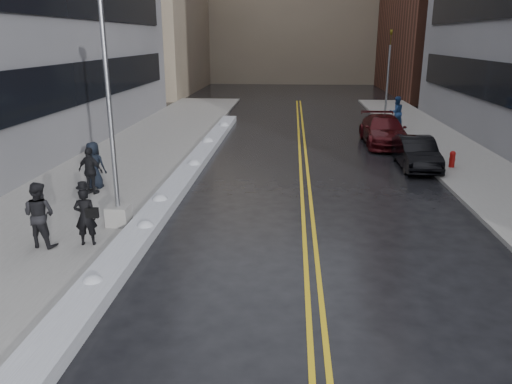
% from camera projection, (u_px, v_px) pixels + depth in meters
% --- Properties ---
extents(ground, '(160.00, 160.00, 0.00)m').
position_uv_depth(ground, '(217.00, 260.00, 13.19)').
color(ground, black).
rests_on(ground, ground).
extents(sidewalk_west, '(5.50, 50.00, 0.15)m').
position_uv_depth(sidewalk_west, '(125.00, 163.00, 23.09)').
color(sidewalk_west, gray).
rests_on(sidewalk_west, ground).
extents(sidewalk_east, '(4.00, 50.00, 0.15)m').
position_uv_depth(sidewalk_east, '(474.00, 169.00, 22.01)').
color(sidewalk_east, gray).
rests_on(sidewalk_east, ground).
extents(lane_line_left, '(0.12, 50.00, 0.01)m').
position_uv_depth(lane_line_left, '(301.00, 168.00, 22.56)').
color(lane_line_left, gold).
rests_on(lane_line_left, ground).
extents(lane_line_right, '(0.12, 50.00, 0.01)m').
position_uv_depth(lane_line_right, '(307.00, 168.00, 22.54)').
color(lane_line_right, gold).
rests_on(lane_line_right, ground).
extents(snow_ridge, '(0.90, 30.00, 0.34)m').
position_uv_depth(snow_ridge, '(187.00, 174.00, 20.93)').
color(snow_ridge, silver).
rests_on(snow_ridge, ground).
extents(building_west_far, '(14.00, 22.00, 18.00)m').
position_uv_depth(building_west_far, '(132.00, 5.00, 53.50)').
color(building_west_far, gray).
rests_on(building_west_far, ground).
extents(lamppost, '(0.65, 0.65, 7.62)m').
position_uv_depth(lamppost, '(113.00, 148.00, 14.57)').
color(lamppost, gray).
rests_on(lamppost, sidewalk_west).
extents(fire_hydrant, '(0.26, 0.26, 0.73)m').
position_uv_depth(fire_hydrant, '(452.00, 158.00, 21.94)').
color(fire_hydrant, maroon).
rests_on(fire_hydrant, sidewalk_east).
extents(traffic_signal, '(0.16, 0.20, 6.00)m').
position_uv_depth(traffic_signal, '(388.00, 71.00, 34.46)').
color(traffic_signal, gray).
rests_on(traffic_signal, sidewalk_east).
extents(pedestrian_fedora, '(0.65, 0.49, 1.63)m').
position_uv_depth(pedestrian_fedora, '(85.00, 217.00, 13.58)').
color(pedestrian_fedora, black).
rests_on(pedestrian_fedora, sidewalk_west).
extents(pedestrian_b, '(0.99, 0.83, 1.82)m').
position_uv_depth(pedestrian_b, '(39.00, 215.00, 13.45)').
color(pedestrian_b, black).
rests_on(pedestrian_b, sidewalk_west).
extents(pedestrian_c, '(0.93, 0.67, 1.78)m').
position_uv_depth(pedestrian_c, '(94.00, 165.00, 18.77)').
color(pedestrian_c, black).
rests_on(pedestrian_c, sidewalk_west).
extents(pedestrian_d, '(1.09, 0.68, 1.72)m').
position_uv_depth(pedestrian_d, '(91.00, 171.00, 18.05)').
color(pedestrian_d, black).
rests_on(pedestrian_d, sidewalk_west).
extents(pedestrian_east, '(1.15, 1.01, 1.99)m').
position_uv_depth(pedestrian_east, '(396.00, 112.00, 31.25)').
color(pedestrian_east, navy).
rests_on(pedestrian_east, sidewalk_east).
extents(car_black, '(1.50, 4.23, 1.39)m').
position_uv_depth(car_black, '(416.00, 153.00, 22.29)').
color(car_black, black).
rests_on(car_black, ground).
extents(car_maroon, '(2.18, 5.36, 1.56)m').
position_uv_depth(car_maroon, '(384.00, 131.00, 27.15)').
color(car_maroon, '#3F0A0D').
rests_on(car_maroon, ground).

